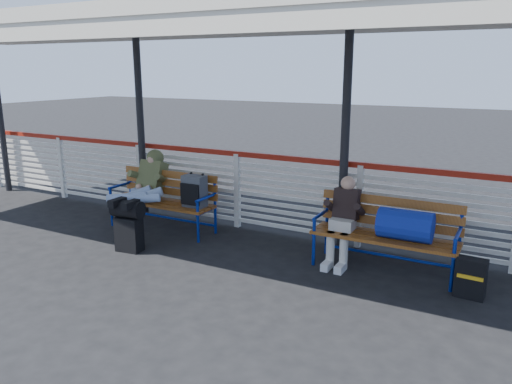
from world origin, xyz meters
The scene contains 9 objects.
ground centered at (0.00, 0.00, 0.00)m, with size 60.00×60.00×0.00m, color black.
fence centered at (0.00, 1.90, 0.66)m, with size 12.08×0.08×1.24m.
canopy centered at (0.00, 0.87, 3.04)m, with size 12.60×3.60×3.16m.
luggage_stack centered at (-0.78, 0.22, 0.40)m, with size 0.47×0.30×0.74m.
bench_left centered at (-0.76, 1.25, 0.60)m, with size 1.80×0.56×0.95m.
bench_right centered at (2.69, 1.21, 0.61)m, with size 1.80×0.56×0.92m.
traveler_man centered at (-1.13, 0.91, 0.67)m, with size 0.94×1.64×0.77m.
companion_person centered at (2.00, 1.21, 0.60)m, with size 0.32×0.66×1.15m.
suitcase_side centered at (3.60, 0.91, 0.23)m, with size 0.34×0.22×0.45m.
Camera 1 is at (3.93, -4.78, 2.51)m, focal length 35.00 mm.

